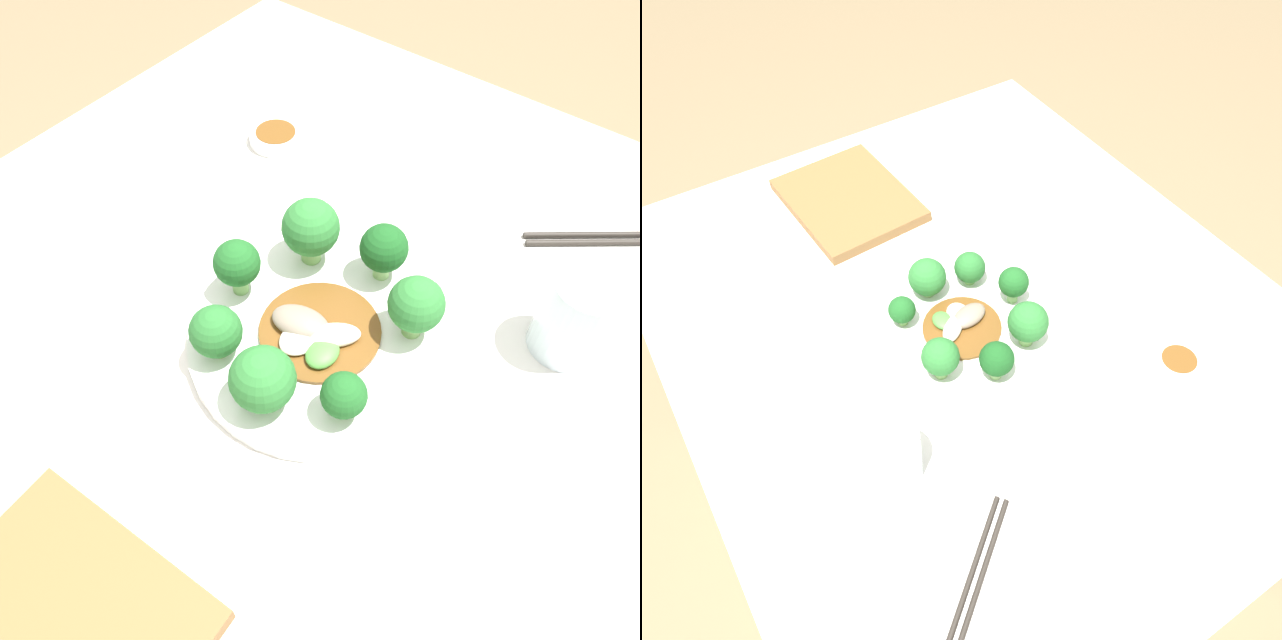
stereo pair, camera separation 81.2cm
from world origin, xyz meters
TOP-DOWN VIEW (x-y plane):
  - ground_plane at (0.00, 0.00)m, footprint 8.00×8.00m
  - table at (0.00, 0.00)m, footprint 1.06×0.90m
  - plate at (0.03, -0.04)m, footprint 0.26×0.26m
  - broccoli_north at (0.02, 0.06)m, footprint 0.05×0.05m
  - broccoli_southeast at (0.09, -0.11)m, footprint 0.05×0.05m
  - broccoli_northwest at (-0.04, 0.02)m, footprint 0.05×0.05m
  - broccoli_northeast at (0.10, 0.03)m, footprint 0.06×0.06m
  - broccoli_west at (-0.06, -0.05)m, footprint 0.06×0.06m
  - broccoli_southwest at (-0.03, -0.11)m, footprint 0.04×0.04m
  - broccoli_east at (0.13, -0.05)m, footprint 0.05×0.05m
  - stirfry_center at (0.02, -0.04)m, footprint 0.12×0.12m
  - drinking_glass at (0.17, -0.23)m, footprint 0.07×0.07m
  - chopsticks at (0.35, -0.23)m, footprint 0.15×0.19m
  - sauce_dish at (0.25, 0.20)m, footprint 0.07×0.07m

SIDE VIEW (x-z plane):
  - ground_plane at x=0.00m, z-range 0.00..0.00m
  - table at x=0.00m, z-range 0.00..0.73m
  - chopsticks at x=0.35m, z-range 0.73..0.74m
  - plate at x=0.03m, z-range 0.73..0.75m
  - sauce_dish at x=0.25m, z-range 0.73..0.75m
  - stirfry_center at x=0.02m, z-range 0.74..0.76m
  - drinking_glass at x=0.17m, z-range 0.73..0.82m
  - broccoli_southwest at x=-0.03m, z-range 0.75..0.80m
  - broccoli_northwest at x=-0.04m, z-range 0.75..0.81m
  - broccoli_west at x=-0.06m, z-range 0.75..0.82m
  - broccoli_east at x=0.13m, z-range 0.75..0.82m
  - broccoli_north at x=0.02m, z-range 0.75..0.82m
  - broccoli_southeast at x=0.09m, z-range 0.75..0.82m
  - broccoli_northeast at x=0.10m, z-range 0.75..0.83m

